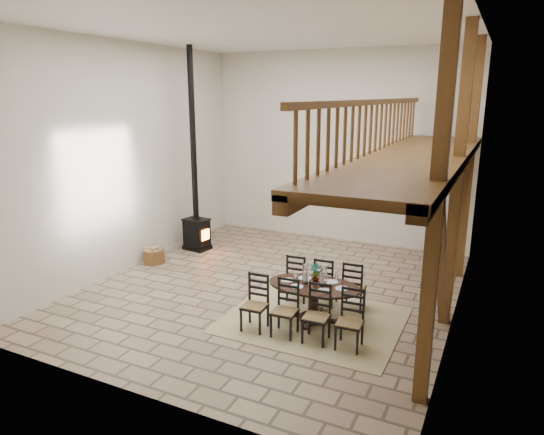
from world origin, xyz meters
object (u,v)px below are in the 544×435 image
at_px(dining_table, 313,303).
at_px(log_basket, 154,256).
at_px(wood_stove, 196,206).
at_px(log_stack, 154,256).

xyz_separation_m(dining_table, log_basket, (-4.50, 1.27, -0.18)).
distance_m(dining_table, wood_stove, 4.97).
bearing_deg(wood_stove, log_stack, -96.99).
relative_size(dining_table, wood_stove, 0.41).
bearing_deg(log_stack, dining_table, -15.76).
xyz_separation_m(wood_stove, log_basket, (-0.32, -1.32, -0.96)).
distance_m(dining_table, log_basket, 4.68).
bearing_deg(log_stack, wood_stove, 75.23).
bearing_deg(log_basket, dining_table, -15.73).
height_order(dining_table, log_stack, dining_table).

